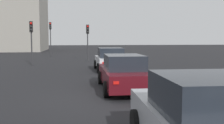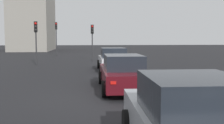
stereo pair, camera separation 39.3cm
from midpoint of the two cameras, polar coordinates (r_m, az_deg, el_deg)
name	(u,v)px [view 1 (the left image)]	position (r m, az deg, el deg)	size (l,w,h in m)	color
ground_plane	(94,100)	(10.10, -5.03, -8.30)	(160.00, 160.00, 0.20)	black
car_white_left_lead	(110,60)	(18.16, -1.01, 0.51)	(4.10, 2.10, 1.61)	silver
car_maroon_left_second	(123,73)	(11.37, 1.53, -2.40)	(4.83, 2.07, 1.55)	#510F16
car_silver_left_third	(203,121)	(4.94, 17.25, -12.46)	(4.27, 2.20, 1.63)	#A8AAB2
traffic_light_near_left	(88,35)	(25.94, -5.86, 6.00)	(0.32, 0.29, 3.64)	#2D2D30
traffic_light_near_right	(50,32)	(33.49, -13.82, 6.49)	(0.32, 0.29, 4.31)	#2D2D30
traffic_light_far_left	(31,34)	(22.56, -17.94, 5.99)	(0.33, 0.31, 3.69)	#2D2D30
building_facade_left	(26,17)	(51.90, -18.73, 9.39)	(13.58, 6.76, 12.58)	gray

